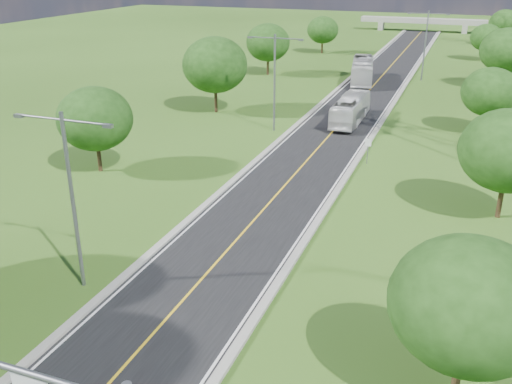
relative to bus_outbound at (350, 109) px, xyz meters
The scene contains 21 objects.
ground 9.32m from the bus_outbound, 95.78° to the left, with size 260.00×260.00×0.00m, color #2A4814.
road 15.25m from the bus_outbound, 93.50° to the left, with size 8.00×150.00×0.06m, color black.
curb_left 16.07m from the bus_outbound, 108.87° to the left, with size 0.50×150.00×0.22m, color gray.
curb_right 15.57m from the bus_outbound, 77.62° to the left, with size 0.50×150.00×0.22m, color gray.
speed_limit_sign 13.56m from the bus_outbound, 71.63° to the right, with size 0.55×0.09×2.40m.
overpass 89.15m from the bus_outbound, 90.60° to the left, with size 30.00×3.00×3.20m.
streetlight_near_left 39.71m from the bus_outbound, 100.11° to the right, with size 5.90×0.25×10.00m.
streetlight_mid_left 10.08m from the bus_outbound, 139.78° to the right, with size 5.90×0.25×10.00m.
streetlight_far_right 27.96m from the bus_outbound, 79.41° to the left, with size 5.90×0.25×10.00m.
tree_lb 28.61m from the bus_outbound, 126.52° to the right, with size 6.30×6.30×7.33m.
tree_lc 16.45m from the bus_outbound, behind, with size 7.56×7.56×8.79m.
tree_ld 29.47m from the bus_outbound, 127.76° to the left, with size 6.72×6.72×7.82m.
tree_le 49.68m from the bus_outbound, 108.12° to the left, with size 5.88×5.88×6.84m.
tree_ra 43.01m from the bus_outbound, 72.26° to the right, with size 6.30×6.30×7.33m.
tree_rb 25.96m from the bus_outbound, 54.14° to the right, with size 6.72×6.72×7.82m.
tree_rc 14.39m from the bus_outbound, ahead, with size 5.88×5.88×6.84m.
tree_rd 30.07m from the bus_outbound, 57.41° to the left, with size 7.14×7.14×8.30m.
tree_re 51.04m from the bus_outbound, 74.56° to the left, with size 5.46×5.46×6.35m.
tree_rf 71.29m from the bus_outbound, 76.13° to the left, with size 6.30×6.30×7.33m.
bus_outbound is the anchor object (origin of this frame).
bus_inbound 22.52m from the bus_outbound, 97.64° to the left, with size 2.87×12.28×3.42m, color silver.
Camera 1 is at (12.87, -10.51, 17.15)m, focal length 40.00 mm.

